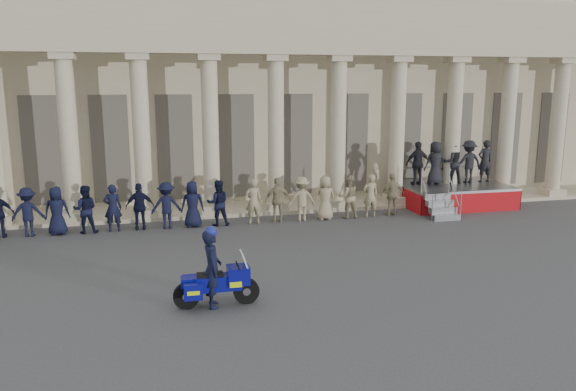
# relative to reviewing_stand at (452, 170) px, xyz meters

# --- Properties ---
(ground) EXTENTS (90.00, 90.00, 0.00)m
(ground) POSITION_rel_reviewing_stand_xyz_m (-8.99, -7.72, -1.52)
(ground) COLOR #3D3D3F
(ground) RESTS_ON ground
(building) EXTENTS (40.00, 12.50, 9.00)m
(building) POSITION_rel_reviewing_stand_xyz_m (-8.99, 7.02, 3.00)
(building) COLOR tan
(building) RESTS_ON ground
(officer_rank) EXTENTS (18.15, 0.65, 1.71)m
(officer_rank) POSITION_rel_reviewing_stand_xyz_m (-12.04, -1.29, -0.67)
(officer_rank) COLOR black
(officer_rank) RESTS_ON ground
(reviewing_stand) EXTENTS (4.52, 4.27, 2.77)m
(reviewing_stand) POSITION_rel_reviewing_stand_xyz_m (0.00, 0.00, 0.00)
(reviewing_stand) COLOR gray
(reviewing_stand) RESTS_ON ground
(motorcycle) EXTENTS (2.05, 0.84, 1.32)m
(motorcycle) POSITION_rel_reviewing_stand_xyz_m (-11.09, -8.98, -0.95)
(motorcycle) COLOR black
(motorcycle) RESTS_ON ground
(rider) EXTENTS (0.45, 0.69, 1.97)m
(rider) POSITION_rel_reviewing_stand_xyz_m (-11.21, -8.98, -0.55)
(rider) COLOR black
(rider) RESTS_ON ground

